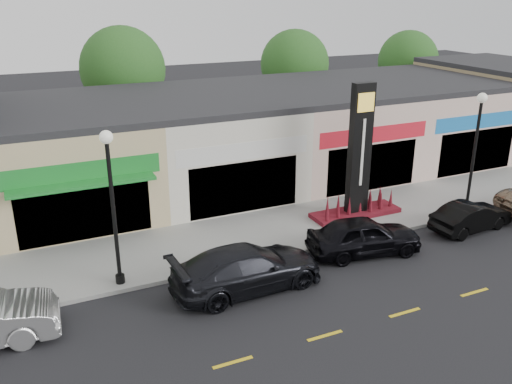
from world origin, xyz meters
TOP-DOWN VIEW (x-y plane):
  - ground at (0.00, 0.00)m, footprint 120.00×120.00m
  - sidewalk at (0.00, 4.35)m, footprint 52.00×4.30m
  - curb at (0.00, 2.10)m, footprint 52.00×0.20m
  - shop_beige at (-8.50, 11.46)m, footprint 7.00×10.85m
  - shop_cream at (-1.50, 11.47)m, footprint 7.00×10.01m
  - shop_pink_w at (5.50, 11.47)m, footprint 7.00×10.01m
  - shop_pink_e at (12.50, 11.47)m, footprint 7.00×10.01m
  - shop_tan at (19.50, 11.48)m, footprint 7.00×10.01m
  - tree_rear_west at (-4.00, 19.50)m, footprint 5.20×5.20m
  - tree_rear_mid at (8.00, 19.50)m, footprint 4.80×4.80m
  - tree_rear_east at (18.00, 19.50)m, footprint 4.60×4.60m
  - lamp_west_near at (-8.00, 2.50)m, footprint 0.44×0.44m
  - lamp_east_near at (8.00, 2.50)m, footprint 0.44×0.44m
  - pylon_sign at (3.00, 4.20)m, footprint 4.20×1.30m
  - car_dark_sedan at (-4.00, 0.53)m, footprint 2.46×5.49m
  - car_black_sedan at (1.23, 1.06)m, footprint 2.53×4.71m
  - car_black_conv at (6.73, 1.00)m, footprint 1.68×3.93m

SIDE VIEW (x-z plane):
  - ground at x=0.00m, z-range 0.00..0.00m
  - sidewalk at x=0.00m, z-range 0.00..0.15m
  - curb at x=0.00m, z-range 0.00..0.15m
  - car_black_conv at x=6.73m, z-range 0.00..1.26m
  - car_black_sedan at x=1.23m, z-range 0.00..1.52m
  - car_dark_sedan at x=-4.00m, z-range 0.00..1.56m
  - pylon_sign at x=3.00m, z-range -0.73..5.27m
  - shop_cream at x=-1.50m, z-range 0.00..4.80m
  - shop_pink_w at x=5.50m, z-range 0.00..4.80m
  - shop_pink_e at x=12.50m, z-range 0.00..4.80m
  - shop_beige at x=-8.50m, z-range 0.00..4.80m
  - shop_tan at x=19.50m, z-range 0.00..5.30m
  - lamp_west_near at x=-8.00m, z-range 0.74..6.21m
  - lamp_east_near at x=8.00m, z-range 0.74..6.21m
  - tree_rear_east at x=18.00m, z-range 1.16..8.10m
  - tree_rear_mid at x=8.00m, z-range 1.24..8.53m
  - tree_rear_west at x=-4.00m, z-range 1.30..9.13m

